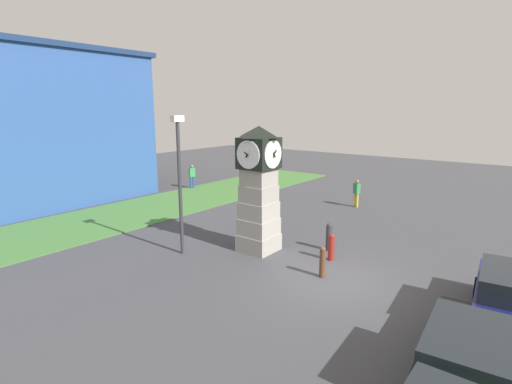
# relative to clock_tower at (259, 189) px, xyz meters

# --- Properties ---
(ground_plane) EXTENTS (69.60, 69.60, 0.00)m
(ground_plane) POSITION_rel_clock_tower_xyz_m (-0.80, -3.72, -2.53)
(ground_plane) COLOR #424247
(clock_tower) EXTENTS (1.76, 1.73, 5.00)m
(clock_tower) POSITION_rel_clock_tower_xyz_m (0.00, 0.00, 0.00)
(clock_tower) COLOR #9D988D
(clock_tower) RESTS_ON ground_plane
(bollard_near_tower) EXTENTS (0.26, 0.26, 1.14)m
(bollard_near_tower) POSITION_rel_clock_tower_xyz_m (1.74, -2.26, -1.95)
(bollard_near_tower) COLOR #333338
(bollard_near_tower) RESTS_ON ground_plane
(bollard_mid_row) EXTENTS (0.23, 0.23, 1.04)m
(bollard_mid_row) POSITION_rel_clock_tower_xyz_m (0.81, -2.83, -2.00)
(bollard_mid_row) COLOR maroon
(bollard_mid_row) RESTS_ON ground_plane
(bollard_far_row) EXTENTS (0.21, 0.21, 1.08)m
(bollard_far_row) POSITION_rel_clock_tower_xyz_m (-0.77, -3.31, -1.98)
(bollard_far_row) COLOR brown
(bollard_far_row) RESTS_ON ground_plane
(car_near_tower) EXTENTS (4.50, 2.29, 1.44)m
(car_near_tower) POSITION_rel_clock_tower_xyz_m (-3.97, -8.42, -1.79)
(car_near_tower) COLOR black
(car_near_tower) RESTS_ON ground_plane
(pedestrian_near_bench) EXTENTS (0.42, 0.47, 1.60)m
(pedestrian_near_bench) POSITION_rel_clock_tower_xyz_m (9.20, -0.15, -1.62)
(pedestrian_near_bench) COLOR gold
(pedestrian_near_bench) RESTS_ON ground_plane
(pedestrian_crossing_lot) EXTENTS (0.46, 0.38, 1.70)m
(pedestrian_crossing_lot) POSITION_rel_clock_tower_xyz_m (7.17, 11.38, -1.55)
(pedestrian_crossing_lot) COLOR #264CA5
(pedestrian_crossing_lot) RESTS_ON ground_plane
(street_lamp_near_road) EXTENTS (0.50, 0.24, 5.40)m
(street_lamp_near_road) POSITION_rel_clock_tower_xyz_m (-2.13, 2.19, 0.65)
(street_lamp_near_road) COLOR #333338
(street_lamp_near_road) RESTS_ON ground_plane
(grass_verge_far) EXTENTS (41.76, 5.47, 0.04)m
(grass_verge_far) POSITION_rel_clock_tower_xyz_m (-3.02, 9.04, -2.51)
(grass_verge_far) COLOR #477A38
(grass_verge_far) RESTS_ON ground_plane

